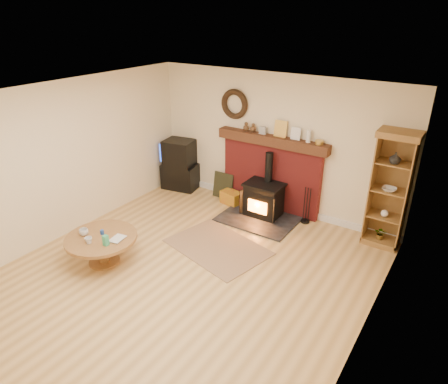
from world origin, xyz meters
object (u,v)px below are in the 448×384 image
Objects in this scene: coffee_table at (101,242)px; tv_unit at (180,165)px; wood_stove at (263,201)px; curio_cabinet at (390,190)px.

tv_unit is at bearing 105.47° from coffee_table.
curio_cabinet reaches higher than wood_stove.
curio_cabinet reaches higher than coffee_table.
wood_stove reaches higher than coffee_table.
coffee_table is (-3.45, -2.98, -0.60)m from curio_cabinet.
coffee_table is at bearing -74.53° from tv_unit.
coffee_table is (-1.34, -2.69, 0.05)m from wood_stove.
curio_cabinet is (2.11, 0.29, 0.66)m from wood_stove.
tv_unit is at bearing -178.84° from curio_cabinet.
coffee_table is (0.80, -2.89, -0.14)m from tv_unit.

